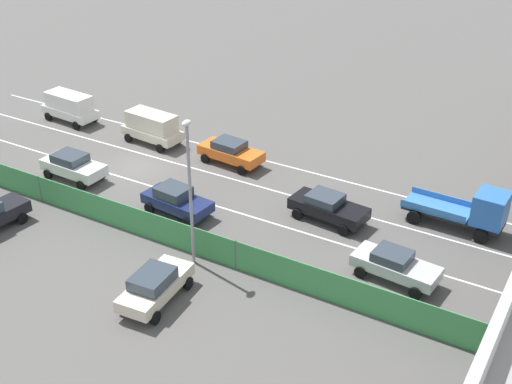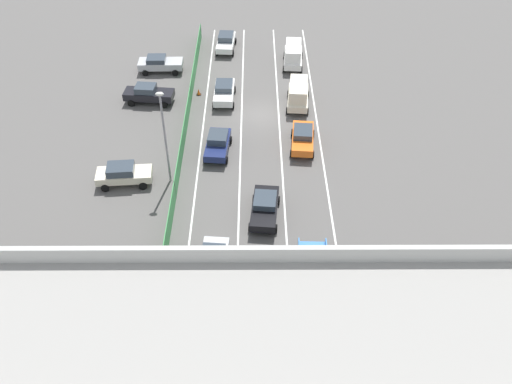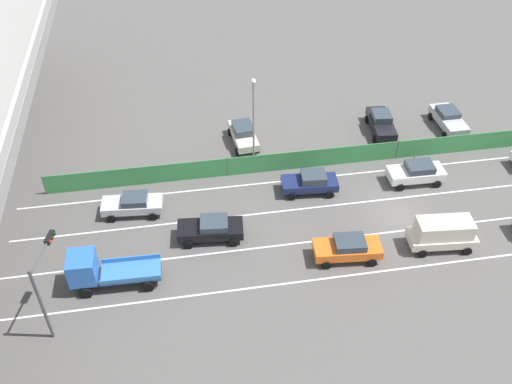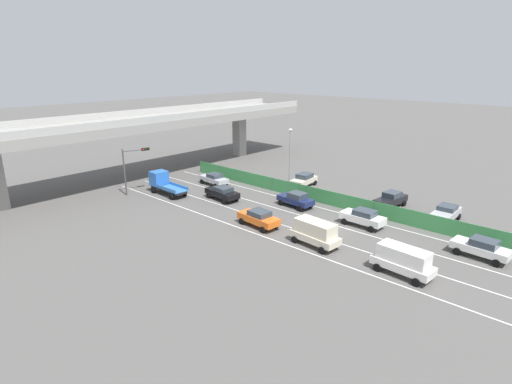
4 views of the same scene
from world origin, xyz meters
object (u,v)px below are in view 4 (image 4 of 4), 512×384
(car_van_cream, at_px, (315,232))
(parked_sedan_dark, at_px, (391,199))
(car_sedan_black, at_px, (222,192))
(street_lamp, at_px, (290,155))
(flatbed_truck_blue, at_px, (163,183))
(traffic_light, at_px, (133,162))
(parked_wagon_silver, at_px, (446,213))
(traffic_cone, at_px, (383,219))
(car_taxi_orange, at_px, (259,218))
(car_van_white, at_px, (403,260))
(car_sedan_navy, at_px, (296,199))
(car_sedan_silver, at_px, (214,179))
(parked_sedan_cream, at_px, (304,179))
(car_sedan_white, at_px, (482,247))
(car_hatchback_white, at_px, (363,217))

(car_van_cream, distance_m, parked_sedan_dark, 14.08)
(car_sedan_black, xyz_separation_m, street_lamp, (7.40, -4.17, 3.89))
(flatbed_truck_blue, distance_m, traffic_light, 4.36)
(parked_wagon_silver, bearing_deg, traffic_cone, 132.40)
(car_sedan_black, bearing_deg, car_taxi_orange, -111.00)
(car_van_white, bearing_deg, car_sedan_black, 81.87)
(car_sedan_navy, xyz_separation_m, traffic_light, (-9.36, 17.66, 3.10))
(parked_sedan_dark, relative_size, traffic_cone, 7.54)
(car_van_white, bearing_deg, street_lamp, 60.67)
(flatbed_truck_blue, bearing_deg, street_lamp, -47.98)
(car_sedan_black, xyz_separation_m, car_taxi_orange, (-3.35, -8.73, 0.02))
(car_sedan_navy, bearing_deg, car_sedan_silver, 91.29)
(car_van_cream, bearing_deg, car_sedan_black, 77.66)
(parked_sedan_cream, distance_m, traffic_cone, 14.23)
(car_sedan_white, relative_size, traffic_light, 0.79)
(car_hatchback_white, height_order, street_lamp, street_lamp)
(car_van_white, bearing_deg, parked_sedan_dark, 27.73)
(parked_sedan_cream, bearing_deg, parked_sedan_dark, -91.18)
(traffic_light, bearing_deg, car_van_white, -86.10)
(car_taxi_orange, distance_m, traffic_cone, 12.74)
(car_taxi_orange, distance_m, parked_wagon_silver, 19.03)
(parked_wagon_silver, xyz_separation_m, traffic_light, (-15.95, 31.63, 3.10))
(car_sedan_navy, height_order, street_lamp, street_lamp)
(car_sedan_silver, relative_size, parked_sedan_cream, 1.01)
(car_sedan_navy, height_order, traffic_light, traffic_light)
(car_hatchback_white, distance_m, car_sedan_white, 10.61)
(car_hatchback_white, bearing_deg, traffic_light, 109.40)
(street_lamp, height_order, traffic_cone, street_lamp)
(car_sedan_black, bearing_deg, street_lamp, -29.42)
(car_van_white, distance_m, traffic_cone, 11.24)
(parked_wagon_silver, bearing_deg, car_van_white, -174.34)
(car_taxi_orange, xyz_separation_m, traffic_cone, (9.47, -8.51, -0.62))
(car_sedan_silver, bearing_deg, car_van_white, -103.43)
(car_sedan_navy, bearing_deg, car_van_cream, -134.01)
(street_lamp, bearing_deg, car_sedan_white, -98.99)
(car_sedan_white, height_order, car_sedan_black, car_sedan_white)
(car_van_white, height_order, parked_wagon_silver, car_van_white)
(car_van_cream, height_order, parked_sedan_cream, car_van_cream)
(car_sedan_silver, distance_m, car_van_cream, 21.75)
(car_van_white, bearing_deg, flatbed_truck_blue, 89.47)
(parked_wagon_silver, xyz_separation_m, traffic_cone, (-4.26, 4.67, -0.61))
(car_sedan_black, height_order, parked_sedan_dark, parked_sedan_dark)
(car_sedan_navy, relative_size, parked_sedan_dark, 0.91)
(parked_sedan_cream, bearing_deg, car_sedan_silver, 129.10)
(car_sedan_silver, relative_size, street_lamp, 0.56)
(parked_sedan_dark, bearing_deg, car_sedan_silver, 108.79)
(parked_sedan_cream, height_order, traffic_cone, parked_sedan_cream)
(car_sedan_silver, xyz_separation_m, traffic_light, (-9.07, 4.42, 3.14))
(street_lamp, bearing_deg, car_sedan_black, 150.58)
(car_van_cream, height_order, street_lamp, street_lamp)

